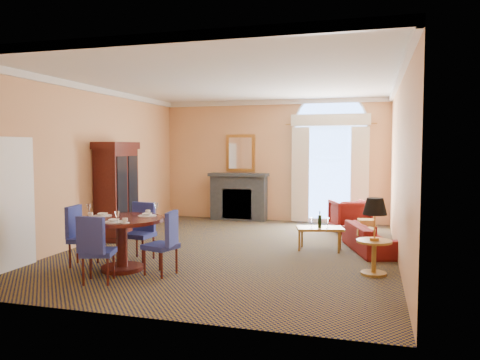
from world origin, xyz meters
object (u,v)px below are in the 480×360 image
(coffee_table, at_px, (320,229))
(side_table, at_px, (375,226))
(dining_table, at_px, (122,232))
(sofa, at_px, (371,238))
(armoire, at_px, (116,192))
(armchair, at_px, (350,216))

(coffee_table, bearing_deg, side_table, -71.26)
(dining_table, xyz_separation_m, sofa, (3.81, 2.51, -0.36))
(coffee_table, distance_m, side_table, 1.82)
(armoire, bearing_deg, sofa, 1.98)
(sofa, bearing_deg, armoire, 74.53)
(armoire, height_order, coffee_table, armoire)
(coffee_table, bearing_deg, dining_table, -155.71)
(sofa, bearing_deg, side_table, 164.25)
(sofa, relative_size, armchair, 2.09)
(armoire, distance_m, dining_table, 2.77)
(sofa, distance_m, coffee_table, 0.97)
(sofa, distance_m, armchair, 1.99)
(armoire, relative_size, armchair, 2.51)
(armchair, xyz_separation_m, side_table, (0.53, -3.60, 0.38))
(armchair, bearing_deg, coffee_table, 56.40)
(armoire, relative_size, sofa, 1.20)
(coffee_table, xyz_separation_m, side_table, (0.99, -1.50, 0.34))
(sofa, xyz_separation_m, side_table, (0.05, -1.68, 0.50))
(dining_table, distance_m, sofa, 4.57)
(armoire, bearing_deg, side_table, -15.75)
(sofa, bearing_deg, armchair, -3.30)
(dining_table, bearing_deg, armchair, 53.12)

